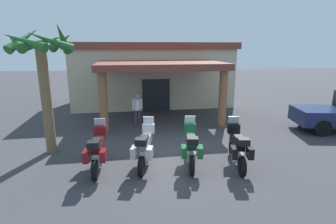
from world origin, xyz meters
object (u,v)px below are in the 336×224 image
Objects in this scene: pedestrian at (137,107)px; motorcycle_green at (191,147)px; motorcycle_maroon at (98,150)px; palm_tree_roadside at (42,60)px; motorcycle_silver at (145,147)px; motorcycle_black at (238,147)px; motel_building at (152,73)px.

motorcycle_green is at bearing -163.77° from pedestrian.
palm_tree_roadside is (-2.09, 1.86, 2.97)m from motorcycle_maroon.
palm_tree_roadside is at bearing 130.31° from pedestrian.
motorcycle_silver is at bearing -86.79° from motorcycle_maroon.
motorcycle_maroon is at bearing 97.72° from motorcycle_green.
motorcycle_maroon is 1.00× the size of motorcycle_black.
palm_tree_roadside is (-6.93, 2.16, 2.97)m from motorcycle_black.
pedestrian reaches higher than motorcycle_green.
motorcycle_green and motorcycle_black have the same top height.
motorcycle_green is at bearing -81.78° from motorcycle_silver.
motorcycle_maroon is 4.85m from motorcycle_black.
motorcycle_green is (1.61, -0.10, 0.00)m from motorcycle_silver.
motorcycle_green is at bearing 88.91° from motorcycle_black.
motorcycle_green is 1.00× the size of motorcycle_black.
motorcycle_green is (3.23, -0.03, 0.00)m from motorcycle_maroon.
motorcycle_maroon is 1.01× the size of motorcycle_silver.
motorcycle_silver is (-0.89, -10.61, -1.56)m from motel_building.
motorcycle_silver is (1.61, 0.08, 0.00)m from motorcycle_maroon.
pedestrian reaches higher than motorcycle_black.
pedestrian is (1.37, 5.17, 0.28)m from motorcycle_maroon.
motorcycle_green is at bearing -19.56° from palm_tree_roadside.
motorcycle_maroon is 0.44× the size of palm_tree_roadside.
motorcycle_maroon is at bearing 94.89° from motorcycle_black.
motorcycle_maroon is 1.62m from motorcycle_silver.
motel_building is at bearing 12.04° from motorcycle_green.
motel_building is 10.05m from palm_tree_roadside.
motel_building is 11.09m from motorcycle_maroon.
motorcycle_maroon is at bearing -105.78° from motel_building.
motel_building is at bearing 20.39° from motorcycle_black.
pedestrian is 5.49m from palm_tree_roadside.
pedestrian is (-1.14, -5.51, -1.28)m from motel_building.
palm_tree_roadside is at bearing 48.83° from motorcycle_maroon.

